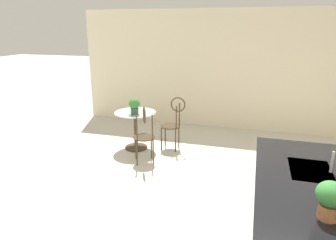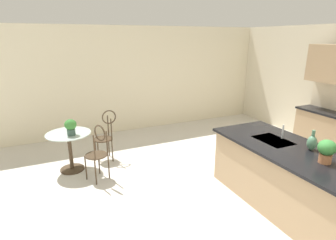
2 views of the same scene
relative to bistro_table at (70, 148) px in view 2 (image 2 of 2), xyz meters
name	(u,v)px [view 2 (image 2 of 2)]	position (x,y,z in m)	size (l,w,h in m)	color
ground_plane	(234,216)	(2.41, 1.93, -0.45)	(40.00, 40.00, 0.00)	beige
wall_left_window	(136,79)	(-1.85, 1.93, 0.90)	(0.12, 7.80, 2.70)	beige
kitchen_island	(299,184)	(2.70, 2.78, 0.02)	(2.80, 1.06, 0.92)	tan
bistro_table	(70,148)	(0.00, 0.00, 0.00)	(0.80, 0.80, 0.74)	#3D2D1E
chair_near_window	(98,150)	(0.61, 0.41, 0.13)	(0.52, 0.51, 1.04)	#3D2D1E
chair_by_island	(105,133)	(-0.18, 0.71, 0.13)	(0.39, 0.49, 1.04)	#3D2D1E
sink_faucet	(283,132)	(2.16, 2.96, 0.58)	(0.02, 0.02, 0.22)	#B2B5BA
potted_plant_on_table	(71,126)	(0.13, 0.04, 0.46)	(0.21, 0.21, 0.29)	#385147
potted_plant_counter_near	(327,150)	(3.01, 2.78, 0.65)	(0.21, 0.21, 0.30)	#9E603D
vase_on_counter	(312,143)	(2.66, 2.97, 0.58)	(0.13, 0.13, 0.29)	#4C7A5B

